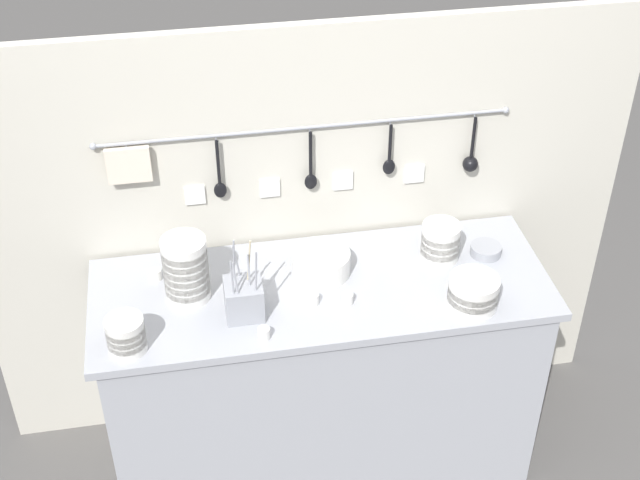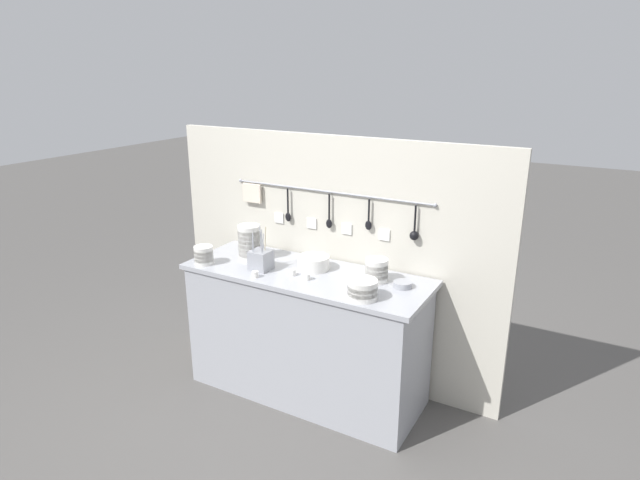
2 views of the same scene
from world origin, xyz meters
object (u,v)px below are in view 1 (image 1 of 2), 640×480
cup_edge_far (347,298)px  cutlery_caddy (244,298)px  bowl_stack_nested_right (473,292)px  cup_front_left (313,299)px  cup_front_right (264,333)px  plate_stack (321,263)px  steel_mixing_bowl (486,250)px  bowl_stack_back_corner (440,242)px  bowl_stack_short_front (186,269)px  bowl_stack_wide_centre (126,335)px  cup_centre (156,274)px

cup_edge_far → cutlery_caddy: bearing=178.7°
bowl_stack_nested_right → cup_front_left: 0.53m
bowl_stack_nested_right → cup_front_right: (-0.69, -0.04, -0.04)m
plate_stack → steel_mixing_bowl: size_ratio=1.82×
bowl_stack_back_corner → cutlery_caddy: (-0.71, -0.18, -0.01)m
bowl_stack_back_corner → steel_mixing_bowl: (0.17, -0.01, -0.05)m
plate_stack → cutlery_caddy: size_ratio=0.71×
cutlery_caddy → cup_front_left: 0.23m
bowl_stack_short_front → plate_stack: 0.47m
cup_front_right → cup_front_left: same height
bowl_stack_back_corner → bowl_stack_short_front: 0.89m
bowl_stack_back_corner → cup_front_left: (-0.48, -0.17, -0.05)m
plate_stack → steel_mixing_bowl: 0.59m
bowl_stack_wide_centre → cup_centre: bowl_stack_wide_centre is taller
bowl_stack_wide_centre → cup_centre: (0.10, 0.34, -0.04)m
cup_edge_far → cup_centre: size_ratio=1.00×
cup_centre → cup_front_right: bearing=-47.9°
bowl_stack_wide_centre → steel_mixing_bowl: bowl_stack_wide_centre is taller
plate_stack → cup_front_left: plate_stack is taller
cup_front_right → cup_front_left: (0.18, 0.14, 0.00)m
bowl_stack_wide_centre → cup_edge_far: bearing=7.5°
cutlery_caddy → cup_centre: cutlery_caddy is taller
plate_stack → bowl_stack_wide_centre: bearing=-157.8°
bowl_stack_wide_centre → cup_centre: bearing=73.8°
bowl_stack_back_corner → plate_stack: size_ratio=0.70×
plate_stack → bowl_stack_nested_right: bearing=-29.2°
steel_mixing_bowl → cutlery_caddy: cutlery_caddy is taller
bowl_stack_short_front → plate_stack: bowl_stack_short_front is taller
bowl_stack_nested_right → bowl_stack_back_corner: (-0.03, 0.27, 0.02)m
plate_stack → cup_centre: plate_stack is taller
cutlery_caddy → cup_front_left: bearing=2.4°
cup_edge_far → bowl_stack_nested_right: bearing=-11.6°
bowl_stack_short_front → cup_edge_far: bowl_stack_short_front is taller
cutlery_caddy → cup_centre: (-0.28, 0.23, -0.04)m
bowl_stack_short_front → plate_stack: (0.46, 0.05, -0.07)m
bowl_stack_short_front → cup_centre: (-0.10, 0.11, -0.10)m
cup_edge_far → cup_front_right: bearing=-157.8°
steel_mixing_bowl → cup_edge_far: cup_edge_far is taller
cup_centre → plate_stack: bearing=-6.7°
bowl_stack_back_corner → cup_front_right: bearing=-155.4°
steel_mixing_bowl → bowl_stack_short_front: bearing=-177.4°
cup_edge_far → bowl_stack_back_corner: bearing=26.5°
bowl_stack_wide_centre → cup_edge_far: (0.72, 0.09, -0.04)m
bowl_stack_short_front → bowl_stack_wide_centre: size_ratio=1.90×
bowl_stack_nested_right → cup_front_left: bowl_stack_nested_right is taller
bowl_stack_wide_centre → cup_front_left: (0.60, 0.11, -0.04)m
bowl_stack_short_front → bowl_stack_wide_centre: bearing=-132.0°
bowl_stack_wide_centre → steel_mixing_bowl: (1.25, 0.27, -0.04)m
bowl_stack_nested_right → bowl_stack_back_corner: bowl_stack_back_corner is taller
plate_stack → cutlery_caddy: bearing=-149.7°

